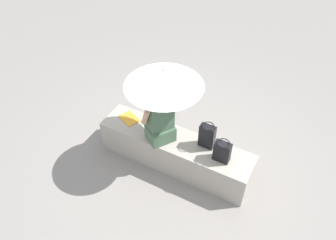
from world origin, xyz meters
name	(u,v)px	position (x,y,z in m)	size (l,w,h in m)	color
ground_plane	(175,163)	(0.00, 0.00, 0.00)	(14.00, 14.00, 0.00)	gray
stone_bench	(175,151)	(0.00, 0.00, 0.25)	(2.18, 0.50, 0.50)	#A8A093
person_seated	(160,117)	(-0.18, -0.08, 0.88)	(0.42, 0.50, 0.90)	#47664C
parasol	(164,78)	(-0.16, -0.01, 1.47)	(0.97, 0.97, 1.11)	#B7B7BC
handbag_black	(207,136)	(0.41, 0.09, 0.68)	(0.21, 0.16, 0.37)	black
tote_bag_canvas	(222,151)	(0.67, -0.04, 0.65)	(0.21, 0.16, 0.31)	black
magazine	(129,119)	(-0.77, 0.04, 0.50)	(0.28, 0.20, 0.01)	gold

